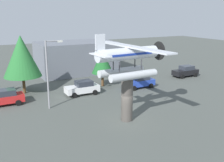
% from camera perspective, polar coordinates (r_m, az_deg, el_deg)
% --- Properties ---
extents(ground_plane, '(140.00, 140.00, 0.00)m').
position_cam_1_polar(ground_plane, '(25.94, 3.12, -8.26)').
color(ground_plane, '#4C514C').
extents(display_pedestal, '(1.10, 1.10, 4.22)m').
position_cam_1_polar(display_pedestal, '(25.20, 3.19, -3.83)').
color(display_pedestal, '#4C4742').
rests_on(display_pedestal, ground).
extents(floatplane_monument, '(6.97, 10.45, 4.00)m').
position_cam_1_polar(floatplane_monument, '(24.36, 3.57, 4.70)').
color(floatplane_monument, silver).
rests_on(floatplane_monument, display_pedestal).
extents(car_near_red, '(4.20, 2.02, 1.76)m').
position_cam_1_polar(car_near_red, '(31.89, -21.85, -3.26)').
color(car_near_red, red).
rests_on(car_near_red, ground).
extents(car_mid_white, '(4.20, 2.02, 1.76)m').
position_cam_1_polar(car_mid_white, '(33.60, -6.27, -1.41)').
color(car_mid_white, white).
rests_on(car_mid_white, ground).
extents(car_far_blue, '(4.20, 2.02, 1.76)m').
position_cam_1_polar(car_far_blue, '(36.59, 5.86, -0.09)').
color(car_far_blue, '#2847B7').
rests_on(car_far_blue, ground).
extents(car_distant_black, '(4.20, 2.02, 1.76)m').
position_cam_1_polar(car_distant_black, '(44.29, 15.34, 2.02)').
color(car_distant_black, black).
rests_on(car_distant_black, ground).
extents(streetlight_primary, '(1.84, 0.28, 7.23)m').
position_cam_1_polar(streetlight_primary, '(28.58, -13.19, 2.42)').
color(streetlight_primary, gray).
rests_on(streetlight_primary, ground).
extents(storefront_building, '(12.66, 7.81, 5.20)m').
position_cam_1_polar(storefront_building, '(45.85, -7.61, 5.00)').
color(storefront_building, slate).
rests_on(storefront_building, ground).
extents(tree_east, '(4.62, 4.62, 7.33)m').
position_cam_1_polar(tree_east, '(34.89, -18.64, 5.03)').
color(tree_east, brown).
rests_on(tree_east, ground).
extents(tree_center_back, '(2.96, 2.96, 5.11)m').
position_cam_1_polar(tree_center_back, '(36.79, -2.05, 4.16)').
color(tree_center_back, brown).
rests_on(tree_center_back, ground).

